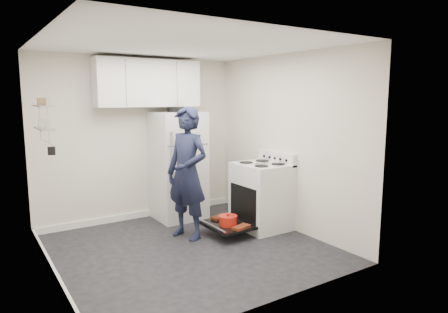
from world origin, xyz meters
TOP-DOWN VIEW (x-y plane):
  - room at (-0.03, 0.03)m, footprint 3.21×3.21m
  - electric_range at (1.26, 0.15)m, footprint 0.66×0.76m
  - open_oven_door at (0.67, 0.13)m, footprint 0.55×0.72m
  - refrigerator at (0.49, 1.25)m, footprint 0.72×0.74m
  - upper_cabinets at (0.10, 1.43)m, footprint 1.60×0.33m
  - wall_shelf_rack at (-1.52, 0.49)m, footprint 0.14×0.60m
  - person at (0.19, 0.38)m, footprint 0.63×0.76m

SIDE VIEW (x-z plane):
  - open_oven_door at x=0.67m, z-range 0.07..0.28m
  - electric_range at x=1.26m, z-range -0.08..1.02m
  - refrigerator at x=0.49m, z-range -0.03..1.71m
  - person at x=0.19m, z-range 0.00..1.77m
  - room at x=-0.03m, z-range -0.05..2.46m
  - wall_shelf_rack at x=-1.52m, z-range 1.37..1.98m
  - upper_cabinets at x=0.10m, z-range 1.75..2.45m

